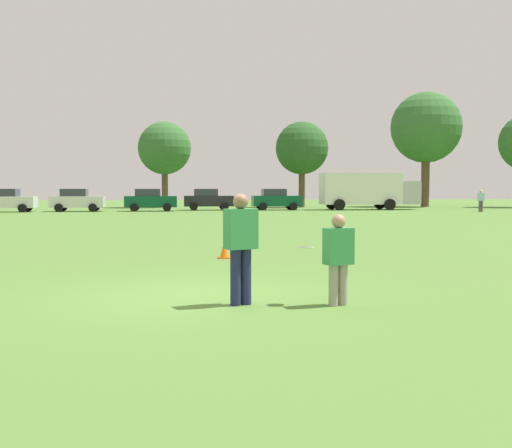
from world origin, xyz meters
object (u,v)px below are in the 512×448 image
player_defender (338,255)px  traffic_cone (225,249)px  frisbee (306,247)px  bystander_sideline_watcher (481,200)px  player_thrower (241,242)px  parked_car_far_right (276,199)px  parked_car_center (77,200)px  parked_car_mid_right (150,200)px  parked_car_mid_left (7,200)px  parked_car_near_right (208,199)px  box_truck (367,190)px

player_defender → traffic_cone: (-1.04, 6.97, -0.56)m
frisbee → bystander_sideline_watcher: 43.82m
player_thrower → parked_car_far_right: size_ratio=0.41×
player_thrower → player_defender: bearing=-10.4°
parked_car_center → parked_car_far_right: (16.48, 1.15, 0.00)m
parked_car_center → parked_car_mid_right: same height
parked_car_mid_left → bystander_sideline_watcher: size_ratio=2.47×
player_defender → parked_car_center: (-9.20, 43.14, 0.14)m
player_defender → parked_car_center: bearing=102.0°
traffic_cone → parked_car_center: bearing=102.7°
parked_car_near_right → parked_car_far_right: size_ratio=1.00×
parked_car_mid_left → parked_car_near_right: bearing=7.6°
parked_car_near_right → bystander_sideline_watcher: bearing=-19.5°
traffic_cone → parked_car_mid_right: (-2.33, 36.15, 0.69)m
player_defender → frisbee: player_defender is taller
parked_car_near_right → box_truck: 13.86m
parked_car_mid_left → parked_car_center: same height
frisbee → box_truck: bearing=70.1°
player_defender → bystander_sideline_watcher: size_ratio=0.82×
bystander_sideline_watcher → player_defender: bearing=-121.0°
box_truck → traffic_cone: bearing=-113.9°
box_truck → parked_car_mid_left: bearing=-178.2°
player_thrower → parked_car_mid_right: bearing=92.5°
player_defender → frisbee: 0.52m
parked_car_far_right → box_truck: bearing=-3.7°
player_thrower → parked_car_far_right: (8.77, 44.02, -0.05)m
parked_car_center → parked_car_near_right: same height
player_thrower → parked_car_mid_right: parked_car_mid_right is taller
bystander_sideline_watcher → parked_car_mid_right: bearing=167.8°
player_defender → box_truck: box_truck is taller
parked_car_center → frisbee: bearing=-78.5°
parked_car_center → parked_car_far_right: 16.52m
player_thrower → parked_car_mid_left: size_ratio=0.41×
parked_car_mid_right → player_defender: bearing=-85.5°
parked_car_far_right → bystander_sideline_watcher: size_ratio=2.47×
parked_car_mid_right → parked_car_center: bearing=179.8°
player_defender → bystander_sideline_watcher: 43.75m
parked_car_center → box_truck: 24.49m
parked_car_mid_right → bystander_sideline_watcher: bearing=-12.2°
frisbee → parked_car_center: bearing=101.5°
box_truck → player_thrower: bearing=-111.1°
parked_car_far_right → box_truck: (7.98, -0.52, 0.83)m
parked_car_near_right → bystander_sideline_watcher: parked_car_near_right is taller
parked_car_center → parked_car_far_right: bearing=4.0°
parked_car_center → parked_car_far_right: size_ratio=1.00×
player_defender → player_thrower: bearing=169.6°
player_defender → parked_car_center: parked_car_center is taller
parked_car_near_right → bystander_sideline_watcher: size_ratio=2.47×
player_thrower → parked_car_far_right: 44.88m
traffic_cone → parked_car_mid_right: bearing=93.7°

